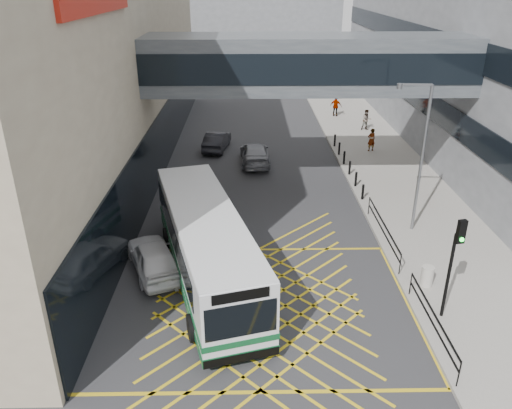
{
  "coord_description": "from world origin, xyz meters",
  "views": [
    {
      "loc": [
        -0.34,
        -16.26,
        11.84
      ],
      "look_at": [
        0.0,
        4.0,
        2.6
      ],
      "focal_mm": 35.0,
      "sensor_mm": 36.0,
      "label": 1
    }
  ],
  "objects_px": {
    "car_silver": "(255,153)",
    "street_lamp": "(419,151)",
    "bus": "(206,243)",
    "pedestrian_c": "(336,106)",
    "litter_bin": "(427,276)",
    "car_dark": "(217,141)",
    "car_white": "(153,257)",
    "traffic_light": "(455,255)",
    "pedestrian_b": "(366,120)",
    "pedestrian_a": "(371,140)"
  },
  "relations": [
    {
      "from": "car_silver",
      "to": "street_lamp",
      "type": "distance_m",
      "value": 13.47
    },
    {
      "from": "bus",
      "to": "pedestrian_c",
      "type": "xyz_separation_m",
      "value": [
        9.9,
        26.93,
        -0.64
      ]
    },
    {
      "from": "litter_bin",
      "to": "car_dark",
      "type": "bearing_deg",
      "value": 117.49
    },
    {
      "from": "car_white",
      "to": "street_lamp",
      "type": "distance_m",
      "value": 13.33
    },
    {
      "from": "car_white",
      "to": "car_dark",
      "type": "distance_m",
      "value": 17.29
    },
    {
      "from": "car_white",
      "to": "car_silver",
      "type": "relative_size",
      "value": 0.99
    },
    {
      "from": "car_white",
      "to": "traffic_light",
      "type": "xyz_separation_m",
      "value": [
        11.48,
        -3.65,
        2.09
      ]
    },
    {
      "from": "traffic_light",
      "to": "litter_bin",
      "type": "height_order",
      "value": "traffic_light"
    },
    {
      "from": "bus",
      "to": "car_dark",
      "type": "bearing_deg",
      "value": 76.32
    },
    {
      "from": "pedestrian_b",
      "to": "car_dark",
      "type": "bearing_deg",
      "value": -165.93
    },
    {
      "from": "car_dark",
      "to": "traffic_light",
      "type": "xyz_separation_m",
      "value": [
        9.66,
        -20.84,
        2.17
      ]
    },
    {
      "from": "litter_bin",
      "to": "pedestrian_a",
      "type": "relative_size",
      "value": 0.52
    },
    {
      "from": "pedestrian_b",
      "to": "pedestrian_c",
      "type": "bearing_deg",
      "value": 105.03
    },
    {
      "from": "bus",
      "to": "pedestrian_b",
      "type": "xyz_separation_m",
      "value": [
        11.71,
        22.28,
        -0.7
      ]
    },
    {
      "from": "traffic_light",
      "to": "pedestrian_a",
      "type": "height_order",
      "value": "traffic_light"
    },
    {
      "from": "car_silver",
      "to": "car_white",
      "type": "bearing_deg",
      "value": 69.55
    },
    {
      "from": "street_lamp",
      "to": "pedestrian_a",
      "type": "xyz_separation_m",
      "value": [
        0.9,
        12.57,
        -3.34
      ]
    },
    {
      "from": "traffic_light",
      "to": "street_lamp",
      "type": "bearing_deg",
      "value": 71.12
    },
    {
      "from": "car_white",
      "to": "car_silver",
      "type": "xyz_separation_m",
      "value": [
        4.63,
        14.07,
        -0.01
      ]
    },
    {
      "from": "car_dark",
      "to": "pedestrian_c",
      "type": "xyz_separation_m",
      "value": [
        10.44,
        9.19,
        0.39
      ]
    },
    {
      "from": "bus",
      "to": "pedestrian_a",
      "type": "bearing_deg",
      "value": 41.6
    },
    {
      "from": "bus",
      "to": "pedestrian_a",
      "type": "xyz_separation_m",
      "value": [
        10.86,
        16.74,
        -0.71
      ]
    },
    {
      "from": "car_dark",
      "to": "car_silver",
      "type": "xyz_separation_m",
      "value": [
        2.81,
        -3.12,
        0.06
      ]
    },
    {
      "from": "car_silver",
      "to": "litter_bin",
      "type": "xyz_separation_m",
      "value": [
        6.91,
        -15.56,
        -0.15
      ]
    },
    {
      "from": "traffic_light",
      "to": "pedestrian_c",
      "type": "relative_size",
      "value": 2.27
    },
    {
      "from": "street_lamp",
      "to": "car_white",
      "type": "bearing_deg",
      "value": -159.95
    },
    {
      "from": "car_silver",
      "to": "pedestrian_b",
      "type": "height_order",
      "value": "pedestrian_b"
    },
    {
      "from": "bus",
      "to": "street_lamp",
      "type": "relative_size",
      "value": 1.59
    },
    {
      "from": "litter_bin",
      "to": "street_lamp",
      "type": "bearing_deg",
      "value": 81.27
    },
    {
      "from": "pedestrian_a",
      "to": "litter_bin",
      "type": "bearing_deg",
      "value": 65.31
    },
    {
      "from": "bus",
      "to": "traffic_light",
      "type": "xyz_separation_m",
      "value": [
        9.11,
        -3.09,
        1.14
      ]
    },
    {
      "from": "street_lamp",
      "to": "litter_bin",
      "type": "relative_size",
      "value": 8.46
    },
    {
      "from": "litter_bin",
      "to": "pedestrian_b",
      "type": "xyz_separation_m",
      "value": [
        2.54,
        23.2,
        0.42
      ]
    },
    {
      "from": "traffic_light",
      "to": "pedestrian_b",
      "type": "xyz_separation_m",
      "value": [
        2.6,
        25.37,
        -1.84
      ]
    },
    {
      "from": "street_lamp",
      "to": "pedestrian_c",
      "type": "bearing_deg",
      "value": 93.84
    },
    {
      "from": "car_white",
      "to": "car_silver",
      "type": "height_order",
      "value": "car_white"
    },
    {
      "from": "pedestrian_a",
      "to": "pedestrian_b",
      "type": "relative_size",
      "value": 0.99
    },
    {
      "from": "street_lamp",
      "to": "pedestrian_c",
      "type": "xyz_separation_m",
      "value": [
        -0.05,
        22.76,
        -3.27
      ]
    },
    {
      "from": "car_dark",
      "to": "bus",
      "type": "bearing_deg",
      "value": 100.5
    },
    {
      "from": "bus",
      "to": "car_white",
      "type": "relative_size",
      "value": 2.46
    },
    {
      "from": "car_white",
      "to": "traffic_light",
      "type": "distance_m",
      "value": 12.23
    },
    {
      "from": "pedestrian_b",
      "to": "street_lamp",
      "type": "bearing_deg",
      "value": -101.77
    },
    {
      "from": "street_lamp",
      "to": "pedestrian_c",
      "type": "distance_m",
      "value": 23.0
    },
    {
      "from": "litter_bin",
      "to": "pedestrian_a",
      "type": "distance_m",
      "value": 17.75
    },
    {
      "from": "street_lamp",
      "to": "pedestrian_c",
      "type": "relative_size",
      "value": 4.02
    },
    {
      "from": "bus",
      "to": "street_lamp",
      "type": "xyz_separation_m",
      "value": [
        9.95,
        4.17,
        2.63
      ]
    },
    {
      "from": "pedestrian_a",
      "to": "pedestrian_b",
      "type": "height_order",
      "value": "pedestrian_b"
    },
    {
      "from": "bus",
      "to": "car_silver",
      "type": "height_order",
      "value": "bus"
    },
    {
      "from": "bus",
      "to": "pedestrian_a",
      "type": "distance_m",
      "value": 19.97
    },
    {
      "from": "pedestrian_c",
      "to": "pedestrian_a",
      "type": "bearing_deg",
      "value": 119.51
    }
  ]
}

